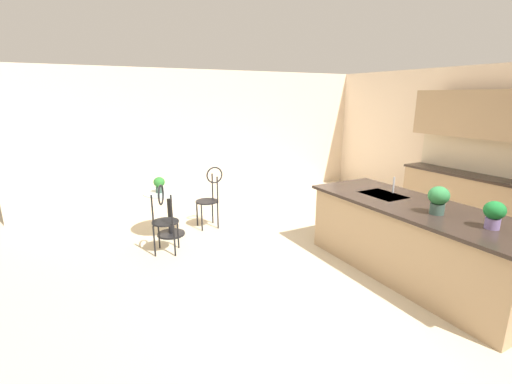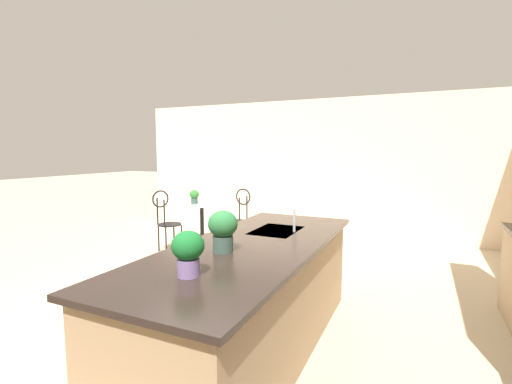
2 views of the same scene
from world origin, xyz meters
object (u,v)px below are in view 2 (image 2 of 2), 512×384
object	(u,v)px
bistro_table	(202,220)
potted_plant_on_table	(194,196)
potted_plant_counter_near	(223,228)
chair_near_window	(239,215)
chair_by_island	(166,218)
potted_plant_counter_far	(188,250)

from	to	relation	value
bistro_table	potted_plant_on_table	bearing A→B (deg)	-80.14
potted_plant_on_table	potted_plant_counter_near	distance (m)	3.84
chair_near_window	potted_plant_on_table	bearing A→B (deg)	-84.60
potted_plant_counter_near	chair_by_island	bearing A→B (deg)	-134.10
bistro_table	potted_plant_counter_near	size ratio (longest dim) A/B	2.55
bistro_table	potted_plant_counter_near	world-z (taller)	potted_plant_counter_near
potted_plant_counter_near	potted_plant_on_table	bearing A→B (deg)	-142.28
potted_plant_on_table	potted_plant_counter_near	xyz separation A→B (m)	(3.03, 2.35, 0.22)
chair_by_island	chair_near_window	bearing A→B (deg)	127.33
bistro_table	potted_plant_counter_near	distance (m)	3.83
chair_near_window	potted_plant_counter_near	xyz separation A→B (m)	(3.11, 1.50, 0.53)
chair_near_window	potted_plant_counter_far	distance (m)	4.02
bistro_table	chair_by_island	world-z (taller)	chair_by_island
potted_plant_on_table	potted_plant_counter_far	size ratio (longest dim) A/B	0.87
potted_plant_counter_far	potted_plant_counter_near	world-z (taller)	potted_plant_counter_near
potted_plant_counter_near	chair_near_window	bearing A→B (deg)	-154.33
bistro_table	potted_plant_on_table	distance (m)	0.45
potted_plant_on_table	chair_near_window	bearing A→B (deg)	95.40
potted_plant_counter_far	chair_near_window	bearing A→B (deg)	-156.76
bistro_table	chair_by_island	xyz separation A→B (m)	(0.68, -0.25, 0.13)
chair_near_window	potted_plant_counter_far	xyz separation A→B (m)	(3.66, 1.57, 0.51)
chair_by_island	potted_plant_on_table	xyz separation A→B (m)	(-0.65, 0.11, 0.31)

